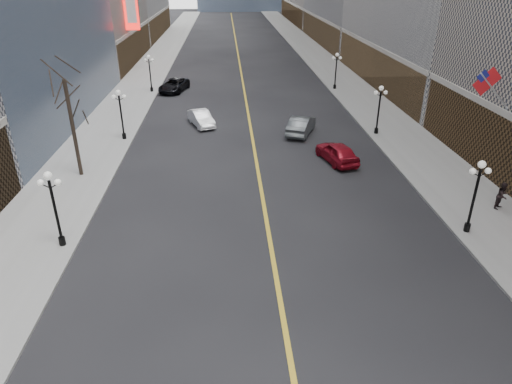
{
  "coord_description": "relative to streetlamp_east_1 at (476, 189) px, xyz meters",
  "views": [
    {
      "loc": [
        -2.26,
        7.45,
        14.25
      ],
      "look_at": [
        -1.22,
        23.62,
        6.28
      ],
      "focal_mm": 32.0,
      "sensor_mm": 36.0,
      "label": 1
    }
  ],
  "objects": [
    {
      "name": "sidewalk_east",
      "position": [
        2.2,
        40.0,
        -2.83
      ],
      "size": [
        6.0,
        230.0,
        0.15
      ],
      "primitive_type": "cube",
      "color": "gray",
      "rests_on": "ground"
    },
    {
      "name": "sidewalk_west",
      "position": [
        -25.8,
        40.0,
        -2.83
      ],
      "size": [
        6.0,
        230.0,
        0.15
      ],
      "primitive_type": "cube",
      "color": "gray",
      "rests_on": "ground"
    },
    {
      "name": "lane_line",
      "position": [
        -11.8,
        50.0,
        -2.89
      ],
      "size": [
        0.25,
        200.0,
        0.02
      ],
      "primitive_type": "cube",
      "color": "gold",
      "rests_on": "ground"
    },
    {
      "name": "streetlamp_east_1",
      "position": [
        0.0,
        0.0,
        0.0
      ],
      "size": [
        1.26,
        0.44,
        4.52
      ],
      "color": "black",
      "rests_on": "sidewalk_east"
    },
    {
      "name": "streetlamp_east_2",
      "position": [
        0.0,
        18.0,
        0.0
      ],
      "size": [
        1.26,
        0.44,
        4.52
      ],
      "color": "black",
      "rests_on": "sidewalk_east"
    },
    {
      "name": "streetlamp_east_3",
      "position": [
        0.0,
        36.0,
        0.0
      ],
      "size": [
        1.26,
        0.44,
        4.52
      ],
      "color": "black",
      "rests_on": "sidewalk_east"
    },
    {
      "name": "streetlamp_west_1",
      "position": [
        -23.6,
        0.0,
        0.0
      ],
      "size": [
        1.26,
        0.44,
        4.52
      ],
      "color": "black",
      "rests_on": "sidewalk_west"
    },
    {
      "name": "streetlamp_west_2",
      "position": [
        -23.6,
        18.0,
        0.0
      ],
      "size": [
        1.26,
        0.44,
        4.52
      ],
      "color": "black",
      "rests_on": "sidewalk_west"
    },
    {
      "name": "streetlamp_west_3",
      "position": [
        -23.6,
        36.0,
        0.0
      ],
      "size": [
        1.26,
        0.44,
        4.52
      ],
      "color": "black",
      "rests_on": "sidewalk_west"
    },
    {
      "name": "flag_5",
      "position": [
        3.51,
        7.0,
        4.39
      ],
      "size": [
        2.87,
        0.12,
        2.87
      ],
      "color": "#B2B2B7",
      "rests_on": "ground"
    },
    {
      "name": "tree_west_far",
      "position": [
        -25.3,
        10.0,
        3.34
      ],
      "size": [
        3.6,
        3.6,
        7.92
      ],
      "color": "#2D231C",
      "rests_on": "sidewalk_west"
    },
    {
      "name": "car_nb_mid",
      "position": [
        -16.69,
        21.91,
        -2.15
      ],
      "size": [
        3.06,
        4.85,
        1.51
      ],
      "primitive_type": "imported",
      "rotation": [
        0.0,
        0.0,
        0.35
      ],
      "color": "silver",
      "rests_on": "ground"
    },
    {
      "name": "car_nb_far",
      "position": [
        -20.78,
        36.37,
        -2.1
      ],
      "size": [
        4.01,
        6.23,
        1.6
      ],
      "primitive_type": "imported",
      "rotation": [
        0.0,
        0.0,
        -0.25
      ],
      "color": "black",
      "rests_on": "ground"
    },
    {
      "name": "car_sb_mid",
      "position": [
        -5.26,
        11.58,
        -2.07
      ],
      "size": [
        3.14,
        5.21,
        1.66
      ],
      "primitive_type": "imported",
      "rotation": [
        0.0,
        0.0,
        3.4
      ],
      "color": "maroon",
      "rests_on": "ground"
    },
    {
      "name": "car_sb_far",
      "position": [
        -7.1,
        18.74,
        -2.04
      ],
      "size": [
        3.61,
        5.52,
        1.72
      ],
      "primitive_type": "imported",
      "rotation": [
        0.0,
        0.0,
        2.76
      ],
      "color": "#464B4D",
      "rests_on": "ground"
    },
    {
      "name": "ped_east_walk",
      "position": [
        3.54,
        2.67,
        -1.85
      ],
      "size": [
        0.99,
        0.89,
        1.8
      ],
      "primitive_type": "imported",
      "rotation": [
        0.0,
        0.0,
        0.61
      ],
      "color": "black",
      "rests_on": "sidewalk_east"
    }
  ]
}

